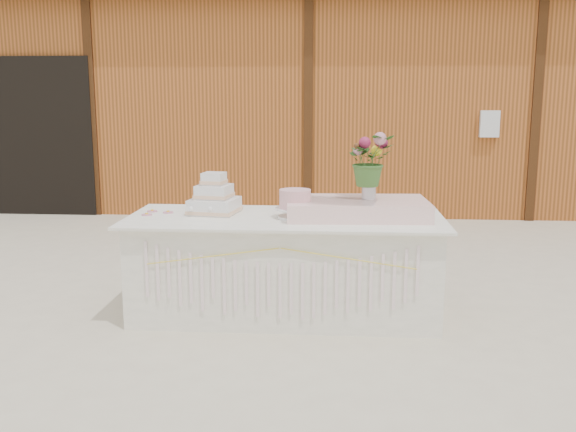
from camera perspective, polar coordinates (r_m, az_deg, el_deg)
The scene contains 9 objects.
ground at distance 5.06m, azimuth -0.26°, elevation -8.67°, with size 80.00×80.00×0.00m, color beige.
barn at distance 10.76m, azimuth 2.23°, elevation 10.72°, with size 12.60×4.60×3.30m.
cake_table at distance 4.94m, azimuth -0.26°, elevation -4.45°, with size 2.40×1.00×0.77m.
wedding_cake at distance 5.03m, azimuth -6.57°, elevation 1.47°, with size 0.41×0.41×0.32m.
pink_cake_stand at distance 4.79m, azimuth 0.63°, elevation 1.24°, with size 0.30×0.30×0.22m.
satin_runner at distance 4.87m, azimuth 6.18°, elevation 0.68°, with size 1.05×0.61×0.13m, color #FFD4CD.
flower_vase at distance 4.91m, azimuth 7.20°, elevation 2.38°, with size 0.11×0.11×0.15m, color silver.
bouquet at distance 4.88m, azimuth 7.27°, elevation 5.52°, with size 0.36×0.31×0.40m, color #376327.
loose_flowers at distance 5.09m, azimuth -11.42°, elevation 0.31°, with size 0.16×0.39×0.02m, color pink, non-canonical shape.
Camera 1 is at (0.38, -4.76, 1.68)m, focal length 40.00 mm.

